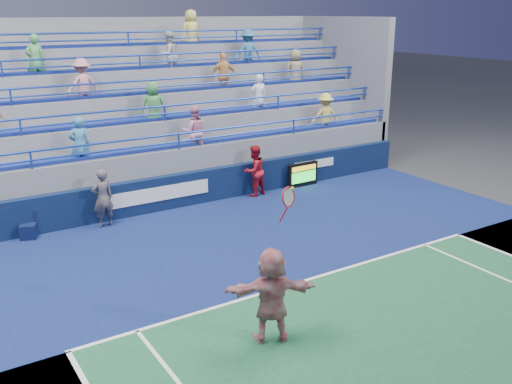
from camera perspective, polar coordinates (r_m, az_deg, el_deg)
ground at (r=13.59m, az=4.75°, el=-8.95°), size 120.00×120.00×0.00m
sponsor_wall at (r=18.60m, az=-7.25°, el=0.25°), size 18.00×0.32×1.10m
bleacher_stand at (r=21.72m, az=-11.63°, el=5.28°), size 18.00×5.60×6.13m
serve_speed_board at (r=20.63m, az=4.69°, el=1.75°), size 1.26×0.17×0.87m
judge_chair at (r=17.13m, az=-21.81°, el=-3.57°), size 0.55×0.56×0.75m
tennis_player at (r=10.93m, az=1.57°, el=-10.27°), size 1.83×1.24×3.04m
line_judge at (r=17.14m, az=-15.09°, el=-0.61°), size 0.69×0.50×1.75m
ball_girl at (r=19.39m, az=-0.18°, el=2.14°), size 0.99×0.85×1.76m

